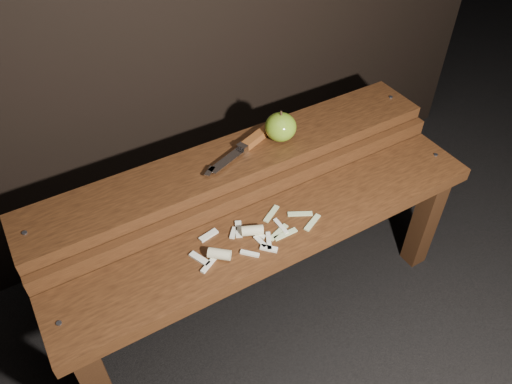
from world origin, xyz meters
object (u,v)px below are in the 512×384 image
apple (281,127)px  bench_rear_tier (237,179)px  bench_front_tier (279,245)px  knife (249,143)px

apple → bench_rear_tier: bearing=-178.3°
bench_front_tier → apple: 0.33m
bench_front_tier → knife: (0.05, 0.25, 0.16)m
bench_front_tier → bench_rear_tier: bearing=90.0°
bench_front_tier → knife: bearing=78.3°
bench_rear_tier → apple: size_ratio=13.01×
bench_rear_tier → knife: size_ratio=4.74×
bench_rear_tier → bench_front_tier: bearing=-90.0°
bench_rear_tier → knife: 0.11m
apple → knife: size_ratio=0.36×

